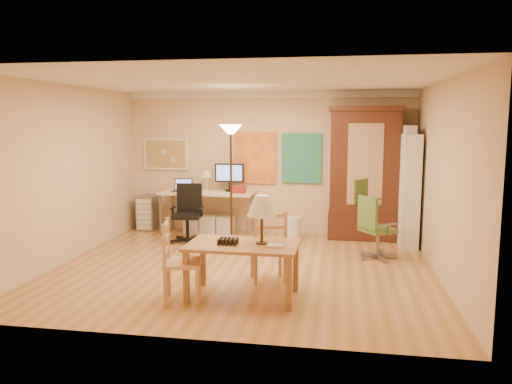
% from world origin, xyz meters
% --- Properties ---
extents(floor, '(5.50, 5.50, 0.00)m').
position_xyz_m(floor, '(0.00, 0.00, 0.00)').
color(floor, olive).
rests_on(floor, ground).
extents(crown_molding, '(5.50, 0.08, 0.12)m').
position_xyz_m(crown_molding, '(0.00, 2.46, 2.64)').
color(crown_molding, white).
rests_on(crown_molding, floor).
extents(corkboard, '(0.90, 0.04, 0.62)m').
position_xyz_m(corkboard, '(-2.05, 2.47, 1.50)').
color(corkboard, tan).
rests_on(corkboard, floor).
extents(art_panel_left, '(0.80, 0.04, 1.00)m').
position_xyz_m(art_panel_left, '(-0.25, 2.47, 1.45)').
color(art_panel_left, yellow).
rests_on(art_panel_left, floor).
extents(art_panel_right, '(0.75, 0.04, 0.95)m').
position_xyz_m(art_panel_right, '(0.65, 2.47, 1.45)').
color(art_panel_right, teal).
rests_on(art_panel_right, floor).
extents(dining_table, '(1.36, 0.84, 1.26)m').
position_xyz_m(dining_table, '(0.31, -1.22, 0.80)').
color(dining_table, brown).
rests_on(dining_table, floor).
extents(ladder_chair_back, '(0.56, 0.55, 0.98)m').
position_xyz_m(ladder_chair_back, '(0.45, -0.57, 0.46)').
color(ladder_chair_back, '#AD704F').
rests_on(ladder_chair_back, floor).
extents(ladder_chair_left, '(0.53, 0.54, 0.98)m').
position_xyz_m(ladder_chair_left, '(-0.50, -1.47, 0.46)').
color(ladder_chair_left, '#AD704F').
rests_on(ladder_chair_left, floor).
extents(torchiere_lamp, '(0.38, 0.38, 2.09)m').
position_xyz_m(torchiere_lamp, '(-0.39, 0.91, 1.68)').
color(torchiere_lamp, '#3F2A19').
rests_on(torchiere_lamp, floor).
extents(computer_desk, '(1.78, 0.78, 1.34)m').
position_xyz_m(computer_desk, '(-1.08, 2.16, 0.49)').
color(computer_desk, beige).
rests_on(computer_desk, floor).
extents(office_chair_black, '(0.64, 0.64, 1.04)m').
position_xyz_m(office_chair_black, '(-1.29, 1.41, 0.28)').
color(office_chair_black, black).
rests_on(office_chair_black, floor).
extents(office_chair_green, '(0.63, 0.63, 1.00)m').
position_xyz_m(office_chair_green, '(1.95, 0.82, 0.27)').
color(office_chair_green, slate).
rests_on(office_chair_green, floor).
extents(drawer_cart, '(0.35, 0.42, 0.69)m').
position_xyz_m(drawer_cart, '(-2.40, 2.27, 0.35)').
color(drawer_cart, slate).
rests_on(drawer_cart, floor).
extents(armoire, '(1.31, 0.62, 2.41)m').
position_xyz_m(armoire, '(1.81, 2.24, 1.05)').
color(armoire, '#381C0F').
rests_on(armoire, floor).
extents(bookshelf, '(0.29, 0.77, 1.93)m').
position_xyz_m(bookshelf, '(2.55, 1.80, 0.96)').
color(bookshelf, white).
rests_on(bookshelf, floor).
extents(wastebin, '(0.33, 0.33, 0.41)m').
position_xyz_m(wastebin, '(0.54, 1.90, 0.21)').
color(wastebin, silver).
rests_on(wastebin, floor).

